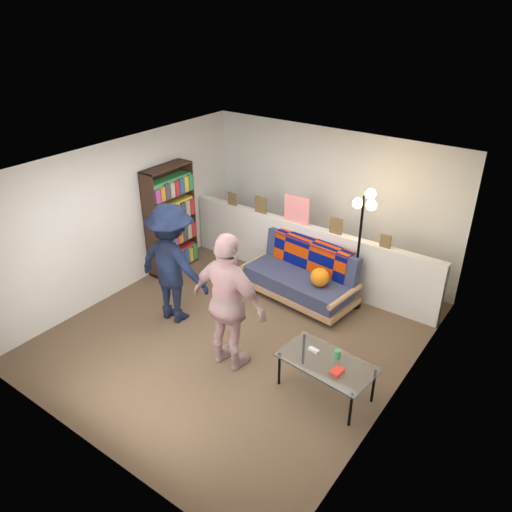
{
  "coord_description": "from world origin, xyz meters",
  "views": [
    {
      "loc": [
        3.55,
        -4.52,
        4.25
      ],
      "look_at": [
        0.0,
        0.4,
        1.05
      ],
      "focal_mm": 35.0,
      "sensor_mm": 36.0,
      "label": 1
    }
  ],
  "objects_px": {
    "bookshelf": "(171,223)",
    "person_right": "(229,303)",
    "floor_lamp": "(363,226)",
    "futon_sofa": "(302,277)",
    "person_left": "(172,264)",
    "coffee_table": "(327,364)"
  },
  "relations": [
    {
      "from": "bookshelf",
      "to": "person_left",
      "type": "height_order",
      "value": "bookshelf"
    },
    {
      "from": "futon_sofa",
      "to": "person_left",
      "type": "relative_size",
      "value": 1.05
    },
    {
      "from": "bookshelf",
      "to": "coffee_table",
      "type": "relative_size",
      "value": 1.56
    },
    {
      "from": "floor_lamp",
      "to": "futon_sofa",
      "type": "bearing_deg",
      "value": -160.01
    },
    {
      "from": "person_left",
      "to": "floor_lamp",
      "type": "bearing_deg",
      "value": -141.04
    },
    {
      "from": "person_left",
      "to": "futon_sofa",
      "type": "bearing_deg",
      "value": -131.54
    },
    {
      "from": "futon_sofa",
      "to": "person_right",
      "type": "bearing_deg",
      "value": -87.01
    },
    {
      "from": "futon_sofa",
      "to": "coffee_table",
      "type": "xyz_separation_m",
      "value": [
        1.35,
        -1.67,
        0.08
      ]
    },
    {
      "from": "coffee_table",
      "to": "person_right",
      "type": "distance_m",
      "value": 1.36
    },
    {
      "from": "coffee_table",
      "to": "person_left",
      "type": "relative_size",
      "value": 0.66
    },
    {
      "from": "futon_sofa",
      "to": "person_right",
      "type": "relative_size",
      "value": 1.01
    },
    {
      "from": "futon_sofa",
      "to": "coffee_table",
      "type": "height_order",
      "value": "futon_sofa"
    },
    {
      "from": "coffee_table",
      "to": "person_right",
      "type": "height_order",
      "value": "person_right"
    },
    {
      "from": "bookshelf",
      "to": "floor_lamp",
      "type": "height_order",
      "value": "floor_lamp"
    },
    {
      "from": "floor_lamp",
      "to": "person_left",
      "type": "distance_m",
      "value": 2.75
    },
    {
      "from": "bookshelf",
      "to": "person_right",
      "type": "bearing_deg",
      "value": -30.91
    },
    {
      "from": "futon_sofa",
      "to": "bookshelf",
      "type": "bearing_deg",
      "value": -168.19
    },
    {
      "from": "bookshelf",
      "to": "floor_lamp",
      "type": "xyz_separation_m",
      "value": [
        3.08,
        0.77,
        0.47
      ]
    },
    {
      "from": "floor_lamp",
      "to": "bookshelf",
      "type": "bearing_deg",
      "value": -166.03
    },
    {
      "from": "coffee_table",
      "to": "floor_lamp",
      "type": "bearing_deg",
      "value": 105.96
    },
    {
      "from": "bookshelf",
      "to": "person_left",
      "type": "xyz_separation_m",
      "value": [
        1.09,
        -1.07,
        0.04
      ]
    },
    {
      "from": "coffee_table",
      "to": "person_left",
      "type": "distance_m",
      "value": 2.6
    }
  ]
}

